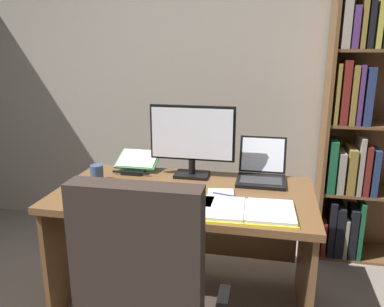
# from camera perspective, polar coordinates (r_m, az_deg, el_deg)

# --- Properties ---
(wall_back) EXTENTS (5.33, 0.12, 2.69)m
(wall_back) POSITION_cam_1_polar(r_m,az_deg,el_deg) (3.24, 2.54, 11.34)
(wall_back) COLOR #A89E8E
(wall_back) RESTS_ON ground
(desk) EXTENTS (1.51, 0.82, 0.76)m
(desk) POSITION_cam_1_polar(r_m,az_deg,el_deg) (2.44, -0.74, -9.54)
(desk) COLOR brown
(desk) RESTS_ON ground
(bookshelf) EXTENTS (0.85, 0.33, 2.08)m
(bookshelf) POSITION_cam_1_polar(r_m,az_deg,el_deg) (3.08, 24.62, 2.99)
(bookshelf) COLOR brown
(bookshelf) RESTS_ON ground
(monitor) EXTENTS (0.56, 0.16, 0.47)m
(monitor) POSITION_cam_1_polar(r_m,az_deg,el_deg) (2.48, 0.01, 1.99)
(monitor) COLOR black
(monitor) RESTS_ON desk
(laptop) EXTENTS (0.30, 0.34, 0.25)m
(laptop) POSITION_cam_1_polar(r_m,az_deg,el_deg) (2.50, 10.26, -2.70)
(laptop) COLOR black
(laptop) RESTS_ON desk
(keyboard) EXTENTS (0.42, 0.15, 0.02)m
(keyboard) POSITION_cam_1_polar(r_m,az_deg,el_deg) (2.12, -2.56, -6.97)
(keyboard) COLOR black
(keyboard) RESTS_ON desk
(computer_mouse) EXTENTS (0.06, 0.10, 0.04)m
(computer_mouse) POSITION_cam_1_polar(r_m,az_deg,el_deg) (2.21, -10.17, -6.07)
(computer_mouse) COLOR black
(computer_mouse) RESTS_ON desk
(reading_stand_with_book) EXTENTS (0.28, 0.26, 0.12)m
(reading_stand_with_book) POSITION_cam_1_polar(r_m,az_deg,el_deg) (2.69, -8.12, -1.16)
(reading_stand_with_book) COLOR black
(reading_stand_with_book) RESTS_ON desk
(open_binder) EXTENTS (0.52, 0.33, 0.02)m
(open_binder) POSITION_cam_1_polar(r_m,az_deg,el_deg) (2.02, 7.95, -8.31)
(open_binder) COLOR yellow
(open_binder) RESTS_ON desk
(notepad) EXTENTS (0.18, 0.23, 0.01)m
(notepad) POSITION_cam_1_polar(r_m,az_deg,el_deg) (2.21, 4.28, -6.25)
(notepad) COLOR silver
(notepad) RESTS_ON desk
(pen) EXTENTS (0.14, 0.04, 0.01)m
(pen) POSITION_cam_1_polar(r_m,az_deg,el_deg) (2.21, 4.81, -6.06)
(pen) COLOR navy
(pen) RESTS_ON notepad
(coffee_mug) EXTENTS (0.08, 0.08, 0.10)m
(coffee_mug) POSITION_cam_1_polar(r_m,az_deg,el_deg) (2.53, -13.91, -2.78)
(coffee_mug) COLOR #334C7A
(coffee_mug) RESTS_ON desk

